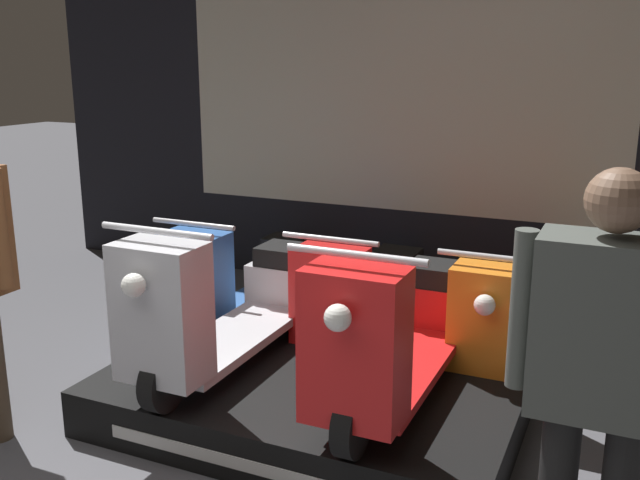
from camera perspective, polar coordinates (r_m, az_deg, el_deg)
name	(u,v)px	position (r m, az deg, el deg)	size (l,w,h in m)	color
shop_wall_back	(394,98)	(5.81, 5.96, 11.27)	(6.58, 0.09, 3.20)	black
display_platform	(314,396)	(3.96, -0.50, -12.34)	(2.17, 1.46, 0.25)	black
scooter_display_left	(227,306)	(3.93, -7.48, -5.27)	(0.60, 1.69, 0.90)	black
scooter_display_right	(397,334)	(3.54, 6.21, -7.48)	(0.60, 1.69, 0.90)	black
scooter_backrow_0	(242,281)	(5.18, -6.28, -3.32)	(0.60, 1.69, 0.90)	black
scooter_backrow_1	(364,299)	(4.79, 3.53, -4.75)	(0.60, 1.69, 0.90)	black
scooter_backrow_2	(507,320)	(4.56, 14.73, -6.21)	(0.60, 1.69, 0.90)	black
person_right_browsing	(601,364)	(2.53, 21.59, -9.24)	(0.61, 0.25, 1.58)	black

